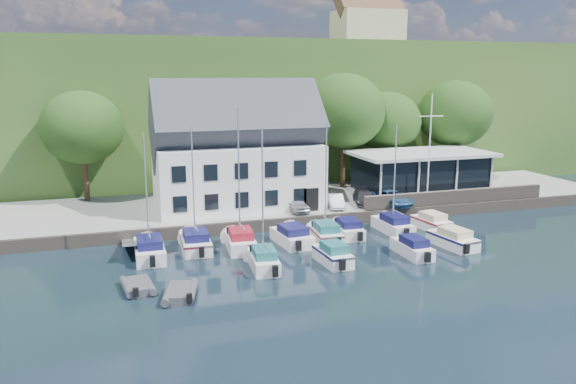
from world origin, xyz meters
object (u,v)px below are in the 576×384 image
boat_r1_3 (292,234)px  boat_r2_2 (333,253)px  club_pavilion (420,173)px  boat_r1_5 (348,227)px  dinghy_0 (138,285)px  car_silver (295,203)px  boat_r2_3 (412,246)px  boat_r2_4 (453,237)px  boat_r1_2 (239,186)px  car_white (336,201)px  boat_r2_1 (263,202)px  boat_r1_0 (146,191)px  car_dgrey (364,197)px  flagpole (429,150)px  harbor_building (237,157)px  boat_r1_6 (395,176)px  boat_r1_7 (431,220)px  car_blue (391,197)px  boat_r1_1 (193,188)px  boat_r1_4 (326,182)px  dinghy_1 (180,291)px

boat_r1_3 → boat_r2_2: 5.13m
club_pavilion → boat_r1_5: club_pavilion is taller
boat_r1_3 → dinghy_0: size_ratio=2.00×
club_pavilion → car_silver: bearing=-167.7°
boat_r2_3 → boat_r2_4: 3.93m
boat_r1_2 → boat_r1_5: 9.64m
car_white → boat_r2_1: size_ratio=0.39×
boat_r1_5 → boat_r1_0: bearing=-172.7°
car_dgrey → boat_r1_2: (-12.90, -6.55, 3.10)m
club_pavilion → flagpole: 5.21m
harbor_building → boat_r1_6: harbor_building is taller
car_dgrey → boat_r1_7: (3.22, -6.02, -0.90)m
boat_r1_2 → car_blue: bearing=24.3°
boat_r1_7 → boat_r2_4: (-1.10, -4.72, 0.02)m
boat_r1_2 → boat_r2_4: boat_r1_2 is taller
dinghy_0 → club_pavilion: bearing=21.2°
boat_r1_0 → boat_r1_7: (22.54, 0.65, -4.04)m
club_pavilion → car_dgrey: 7.52m
car_silver → boat_r1_6: boat_r1_6 is taller
car_white → boat_r1_3: car_white is taller
boat_r2_4 → boat_r1_7: bearing=68.5°
boat_r1_7 → boat_r2_4: boat_r2_4 is taller
boat_r1_1 → boat_r1_5: 12.49m
car_white → club_pavilion: bearing=32.0°
boat_r1_0 → boat_r1_2: size_ratio=1.01×
boat_r1_1 → boat_r1_3: (7.10, -0.77, -3.82)m
car_white → boat_r1_0: size_ratio=0.37×
car_blue → boat_r2_2: size_ratio=0.82×
car_white → car_silver: bearing=-162.2°
boat_r1_1 → boat_r2_4: (18.15, -4.99, -3.83)m
club_pavilion → dinghy_0: (-27.42, -14.82, -2.70)m
car_dgrey → boat_r1_4: bearing=-117.4°
harbor_building → boat_r1_6: (10.78, -8.72, -0.78)m
boat_r1_1 → dinghy_0: 9.08m
harbor_building → boat_r1_6: size_ratio=1.57×
boat_r1_5 → boat_r2_3: (2.43, -5.70, -0.02)m
boat_r1_3 → car_white: bearing=39.1°
car_blue → boat_r1_6: size_ratio=0.45×
car_silver → boat_r1_3: bearing=-113.1°
boat_r2_1 → boat_r2_2: bearing=-0.4°
boat_r1_4 → car_white: bearing=65.1°
boat_r2_2 → dinghy_0: size_ratio=1.69×
boat_r1_3 → boat_r1_7: (12.16, 0.50, -0.04)m
car_white → car_blue: bearing=8.9°
club_pavilion → boat_r1_7: 9.46m
boat_r1_1 → boat_r1_3: 8.09m
boat_r2_1 → boat_r2_3: bearing=2.0°
car_dgrey → boat_r2_4: car_dgrey is taller
car_white → dinghy_1: bearing=-121.9°
boat_r1_0 → car_dgrey: bearing=19.6°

